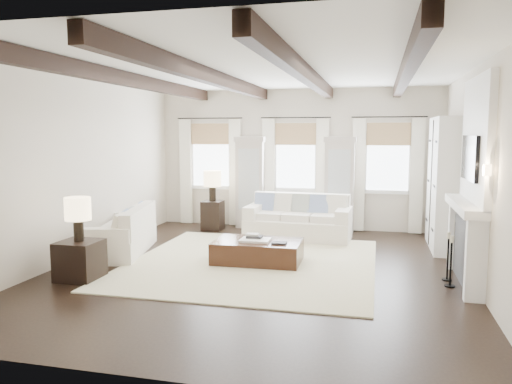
% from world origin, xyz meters
% --- Properties ---
extents(ground, '(7.50, 7.50, 0.00)m').
position_xyz_m(ground, '(0.00, 0.00, 0.00)').
color(ground, black).
rests_on(ground, ground).
extents(room_shell, '(6.54, 7.54, 3.22)m').
position_xyz_m(room_shell, '(0.75, 0.90, 1.89)').
color(room_shell, beige).
rests_on(room_shell, ground).
extents(area_rug, '(4.09, 4.34, 0.02)m').
position_xyz_m(area_rug, '(-0.20, 0.38, 0.01)').
color(area_rug, beige).
rests_on(area_rug, ground).
extents(sofa_back, '(2.20, 1.06, 0.93)m').
position_xyz_m(sofa_back, '(0.26, 2.56, 0.37)').
color(sofa_back, white).
rests_on(sofa_back, ground).
extents(sofa_left, '(1.31, 2.13, 0.85)m').
position_xyz_m(sofa_left, '(-2.69, 0.56, 0.34)').
color(sofa_left, white).
rests_on(sofa_left, ground).
extents(ottoman, '(1.48, 0.94, 0.38)m').
position_xyz_m(ottoman, '(-0.11, 0.43, 0.19)').
color(ottoman, black).
rests_on(ottoman, ground).
extents(tray, '(0.51, 0.39, 0.04)m').
position_xyz_m(tray, '(-0.14, 0.37, 0.40)').
color(tray, white).
rests_on(tray, ottoman).
extents(book_lower, '(0.26, 0.20, 0.04)m').
position_xyz_m(book_lower, '(-0.17, 0.45, 0.44)').
color(book_lower, '#262628').
rests_on(book_lower, tray).
extents(book_upper, '(0.22, 0.17, 0.03)m').
position_xyz_m(book_upper, '(-0.21, 0.46, 0.48)').
color(book_upper, beige).
rests_on(book_upper, book_lower).
extents(book_loose, '(0.24, 0.18, 0.03)m').
position_xyz_m(book_loose, '(0.30, 0.26, 0.40)').
color(book_loose, '#262628').
rests_on(book_loose, ottoman).
extents(side_table_front, '(0.59, 0.59, 0.59)m').
position_xyz_m(side_table_front, '(-2.49, -1.15, 0.29)').
color(side_table_front, black).
rests_on(side_table_front, ground).
extents(lamp_front, '(0.39, 0.39, 0.66)m').
position_xyz_m(lamp_front, '(-2.49, -1.15, 1.04)').
color(lamp_front, black).
rests_on(lamp_front, side_table_front).
extents(side_table_back, '(0.44, 0.44, 0.67)m').
position_xyz_m(side_table_back, '(-1.79, 3.01, 0.33)').
color(side_table_back, black).
rests_on(side_table_back, ground).
extents(lamp_back, '(0.40, 0.40, 0.69)m').
position_xyz_m(lamp_back, '(-1.79, 3.01, 1.13)').
color(lamp_back, black).
rests_on(lamp_back, side_table_back).
extents(candlestick_near, '(0.15, 0.15, 0.74)m').
position_xyz_m(candlestick_near, '(2.90, -0.22, 0.31)').
color(candlestick_near, black).
rests_on(candlestick_near, ground).
extents(candlestick_far, '(0.15, 0.15, 0.73)m').
position_xyz_m(candlestick_far, '(2.90, 0.11, 0.30)').
color(candlestick_far, black).
rests_on(candlestick_far, ground).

